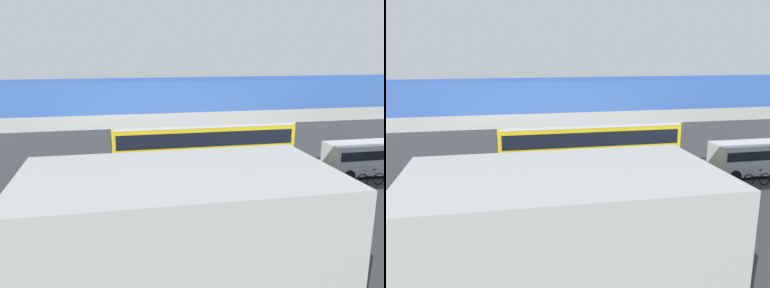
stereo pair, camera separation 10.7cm
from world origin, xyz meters
TOP-DOWN VIEW (x-y plane):
  - ground at (0.00, 0.00)m, footprint 80.00×80.00m
  - city_bus at (0.19, 0.70)m, footprint 11.54×2.85m
  - parked_van at (-9.30, 3.98)m, footprint 4.80×2.17m
  - bicycle_black at (-8.49, 5.85)m, footprint 1.77×0.44m
  - bicycle_blue at (-7.74, 2.05)m, footprint 1.77×0.44m
  - traffic_sign at (2.93, -3.13)m, footprint 0.08×0.60m
  - lane_dash_leftmost at (-4.00, -2.37)m, footprint 2.00×0.20m
  - lane_dash_left at (0.00, -2.37)m, footprint 2.00×0.20m
  - lane_dash_centre at (4.00, -2.37)m, footprint 2.00×0.20m
  - pedestrian_overpass at (0.00, 9.72)m, footprint 25.88×2.60m
  - station_building at (4.03, 14.38)m, footprint 9.00×5.04m

SIDE VIEW (x-z plane):
  - ground at x=0.00m, z-range 0.00..0.00m
  - lane_dash_leftmost at x=-4.00m, z-range 0.00..0.01m
  - lane_dash_left at x=0.00m, z-range 0.00..0.01m
  - lane_dash_centre at x=4.00m, z-range 0.00..0.01m
  - bicycle_black at x=-8.49m, z-range -0.11..0.85m
  - bicycle_blue at x=-7.74m, z-range -0.11..0.85m
  - parked_van at x=-9.30m, z-range 0.16..2.21m
  - city_bus at x=0.19m, z-range 0.31..3.46m
  - traffic_sign at x=2.93m, z-range 0.49..3.29m
  - station_building at x=4.03m, z-range 0.00..4.20m
  - pedestrian_overpass at x=0.00m, z-range 1.50..7.94m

